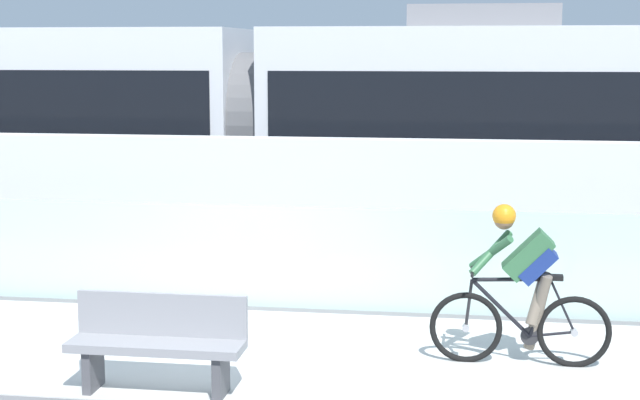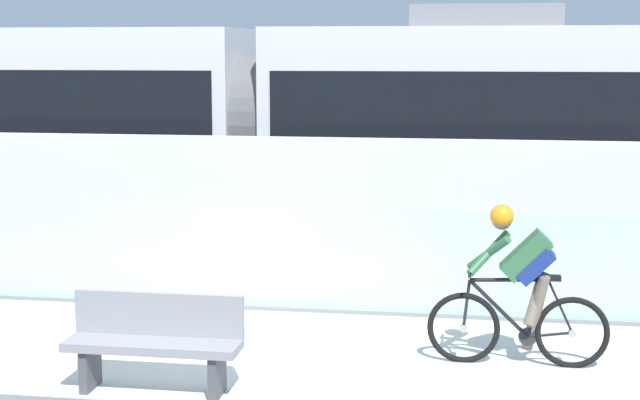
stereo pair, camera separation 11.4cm
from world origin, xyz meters
The scene contains 9 objects.
ground_plane centered at (0.00, 0.00, 0.00)m, with size 200.00×200.00×0.00m, color slate.
bike_path_deck centered at (0.00, 0.00, 0.01)m, with size 32.00×3.20×0.01m, color silver.
glass_parapet centered at (0.00, 1.85, 0.62)m, with size 32.00×0.05×1.24m, color #ADC6C1.
concrete_barrier_wall centered at (0.00, 3.65, 0.95)m, with size 32.00×0.36×1.90m, color silver.
tram_rail_near centered at (0.00, 6.13, 0.00)m, with size 32.00×0.08×0.01m, color #595654.
tram_rail_far centered at (0.00, 7.57, 0.00)m, with size 32.00×0.08×0.01m, color #595654.
tram centered at (-1.16, 6.85, 1.89)m, with size 22.56×2.54×3.81m.
cyclist_on_bike centered at (3.02, 0.00, 0.78)m, with size 1.77×0.58×1.61m.
bench centered at (-0.27, -1.29, 0.48)m, with size 1.60×0.45×0.89m.
Camera 1 is at (2.51, -9.68, 3.09)m, focal length 55.86 mm.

